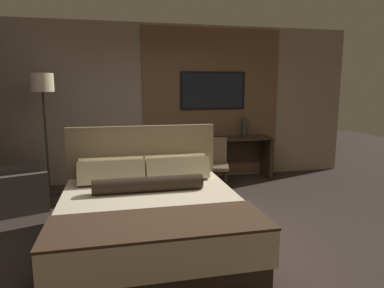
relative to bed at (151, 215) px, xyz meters
The scene contains 10 objects.
ground_plane 0.63m from the bed, ahead, with size 16.00×16.00×0.00m, color #332823.
wall_back_tv_panel 2.94m from the bed, 76.08° to the left, with size 7.20×0.09×2.80m.
bed is the anchor object (origin of this frame).
desk 2.80m from the bed, 59.14° to the left, with size 2.07×0.47×0.79m.
tv 3.23m from the bed, 60.97° to the left, with size 1.22×0.04×0.68m.
desk_chair 2.16m from the bed, 55.87° to the left, with size 0.63×0.62×0.87m.
armchair_by_window 2.38m from the bed, 139.54° to the left, with size 1.06×1.08×0.79m.
floor_lamp 2.83m from the bed, 123.64° to the left, with size 0.34×0.34×1.91m.
vase_tall 3.25m from the bed, 50.76° to the left, with size 0.10×0.10×0.35m.
book 2.55m from the bed, 70.71° to the left, with size 0.24×0.17×0.03m.
Camera 1 is at (-0.86, -3.60, 1.71)m, focal length 32.00 mm.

